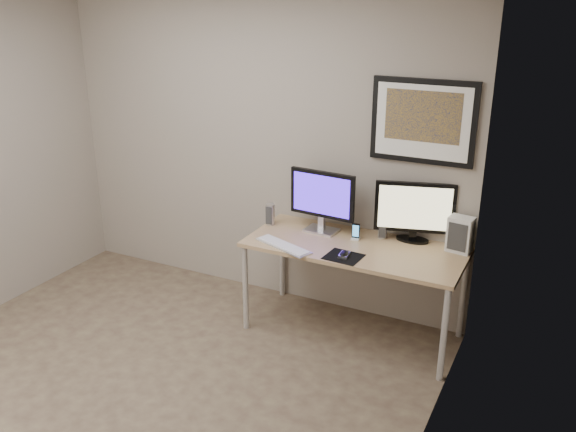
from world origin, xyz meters
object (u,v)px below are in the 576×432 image
object	(u,v)px
fan_unit	(460,234)
monitor_large	(322,199)
framed_art	(423,121)
keyboard	(283,246)
phone_dock	(356,232)
desk	(354,254)
monitor_tv	(414,210)
speaker_left	(270,214)
speaker_right	(383,227)

from	to	relation	value
fan_unit	monitor_large	bearing A→B (deg)	-166.75
framed_art	keyboard	bearing A→B (deg)	-144.03
framed_art	phone_dock	bearing A→B (deg)	-149.59
desk	monitor_tv	xyz separation A→B (m)	(0.35, 0.27, 0.31)
framed_art	monitor_large	bearing A→B (deg)	-164.39
phone_dock	monitor_tv	bearing A→B (deg)	18.31
speaker_left	keyboard	bearing A→B (deg)	-57.69
monitor_tv	speaker_left	world-z (taller)	monitor_tv
speaker_right	phone_dock	size ratio (longest dim) A/B	1.30
speaker_left	monitor_large	bearing A→B (deg)	-1.64
framed_art	fan_unit	bearing A→B (deg)	-14.93
desk	framed_art	bearing A→B (deg)	43.46
desk	keyboard	world-z (taller)	keyboard
monitor_large	speaker_left	distance (m)	0.47
monitor_tv	fan_unit	distance (m)	0.37
monitor_tv	speaker_right	xyz separation A→B (m)	(-0.22, -0.04, -0.16)
framed_art	phone_dock	distance (m)	0.94
framed_art	monitor_tv	bearing A→B (deg)	-86.04
speaker_right	desk	bearing A→B (deg)	-134.63
monitor_large	phone_dock	world-z (taller)	monitor_large
desk	speaker_left	bearing A→B (deg)	172.55
desk	framed_art	xyz separation A→B (m)	(0.35, 0.33, 0.96)
desk	fan_unit	world-z (taller)	fan_unit
framed_art	keyboard	world-z (taller)	framed_art
monitor_tv	speaker_left	size ratio (longest dim) A/B	3.30
speaker_right	fan_unit	xyz separation A→B (m)	(0.57, 0.01, 0.05)
speaker_right	keyboard	world-z (taller)	speaker_right
speaker_right	keyboard	bearing A→B (deg)	-155.36
phone_dock	keyboard	bearing A→B (deg)	-144.32
speaker_left	monitor_tv	bearing A→B (deg)	1.42
keyboard	speaker_left	bearing A→B (deg)	150.04
speaker_left	speaker_right	distance (m)	0.90
desk	framed_art	distance (m)	1.07
phone_dock	fan_unit	xyz separation A→B (m)	(0.74, 0.13, 0.06)
monitor_large	keyboard	bearing A→B (deg)	-103.82
framed_art	fan_unit	world-z (taller)	framed_art
framed_art	monitor_large	world-z (taller)	framed_art
desk	monitor_tv	world-z (taller)	monitor_tv
desk	monitor_tv	bearing A→B (deg)	37.46
desk	speaker_right	bearing A→B (deg)	60.19
desk	phone_dock	bearing A→B (deg)	108.04
speaker_right	fan_unit	size ratio (longest dim) A/B	0.65
speaker_left	phone_dock	distance (m)	0.72
desk	framed_art	world-z (taller)	framed_art
desk	monitor_tv	distance (m)	0.54
framed_art	speaker_left	size ratio (longest dim) A/B	4.34
desk	speaker_left	world-z (taller)	speaker_left
keyboard	monitor_tv	bearing A→B (deg)	53.25
desk	phone_dock	distance (m)	0.17
speaker_left	speaker_right	size ratio (longest dim) A/B	1.02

